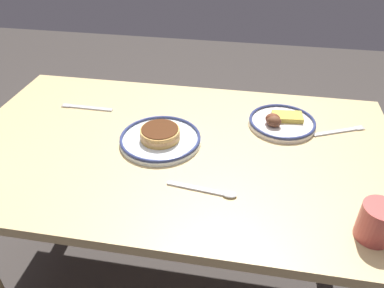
{
  "coord_description": "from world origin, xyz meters",
  "views": [
    {
      "loc": [
        -0.22,
        0.97,
        1.44
      ],
      "look_at": [
        -0.05,
        0.03,
        0.76
      ],
      "focal_mm": 34.88,
      "sensor_mm": 36.0,
      "label": 1
    }
  ],
  "objects_px": {
    "tea_spoon": "(211,191)",
    "fork_near": "(87,108)",
    "plate_center_pancakes": "(281,122)",
    "plate_near_main": "(160,138)",
    "fork_far": "(339,131)",
    "coffee_mug": "(378,222)"
  },
  "relations": [
    {
      "from": "fork_near",
      "to": "tea_spoon",
      "type": "bearing_deg",
      "value": 144.25
    },
    {
      "from": "coffee_mug",
      "to": "plate_near_main",
      "type": "bearing_deg",
      "value": -26.29
    },
    {
      "from": "coffee_mug",
      "to": "tea_spoon",
      "type": "distance_m",
      "value": 0.42
    },
    {
      "from": "plate_near_main",
      "to": "coffee_mug",
      "type": "bearing_deg",
      "value": 153.71
    },
    {
      "from": "tea_spoon",
      "to": "fork_near",
      "type": "bearing_deg",
      "value": -35.75
    },
    {
      "from": "plate_center_pancakes",
      "to": "plate_near_main",
      "type": "bearing_deg",
      "value": 23.7
    },
    {
      "from": "plate_center_pancakes",
      "to": "coffee_mug",
      "type": "distance_m",
      "value": 0.52
    },
    {
      "from": "coffee_mug",
      "to": "fork_near",
      "type": "relative_size",
      "value": 0.59
    },
    {
      "from": "plate_center_pancakes",
      "to": "fork_near",
      "type": "bearing_deg",
      "value": 0.45
    },
    {
      "from": "plate_center_pancakes",
      "to": "tea_spoon",
      "type": "bearing_deg",
      "value": 63.04
    },
    {
      "from": "plate_near_main",
      "to": "tea_spoon",
      "type": "xyz_separation_m",
      "value": [
        -0.2,
        0.21,
        -0.01
      ]
    },
    {
      "from": "plate_center_pancakes",
      "to": "fork_near",
      "type": "height_order",
      "value": "plate_center_pancakes"
    },
    {
      "from": "plate_center_pancakes",
      "to": "fork_far",
      "type": "xyz_separation_m",
      "value": [
        -0.2,
        0.01,
        -0.01
      ]
    },
    {
      "from": "plate_near_main",
      "to": "coffee_mug",
      "type": "xyz_separation_m",
      "value": [
        -0.61,
        0.3,
        0.03
      ]
    },
    {
      "from": "coffee_mug",
      "to": "tea_spoon",
      "type": "height_order",
      "value": "coffee_mug"
    },
    {
      "from": "fork_near",
      "to": "tea_spoon",
      "type": "xyz_separation_m",
      "value": [
        -0.53,
        0.38,
        0.0
      ]
    },
    {
      "from": "fork_near",
      "to": "tea_spoon",
      "type": "relative_size",
      "value": 1.01
    },
    {
      "from": "plate_center_pancakes",
      "to": "fork_far",
      "type": "bearing_deg",
      "value": 177.9
    },
    {
      "from": "fork_far",
      "to": "tea_spoon",
      "type": "height_order",
      "value": "tea_spoon"
    },
    {
      "from": "plate_center_pancakes",
      "to": "fork_far",
      "type": "relative_size",
      "value": 1.28
    },
    {
      "from": "plate_center_pancakes",
      "to": "fork_near",
      "type": "relative_size",
      "value": 1.15
    },
    {
      "from": "tea_spoon",
      "to": "plate_near_main",
      "type": "bearing_deg",
      "value": -47.09
    }
  ]
}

